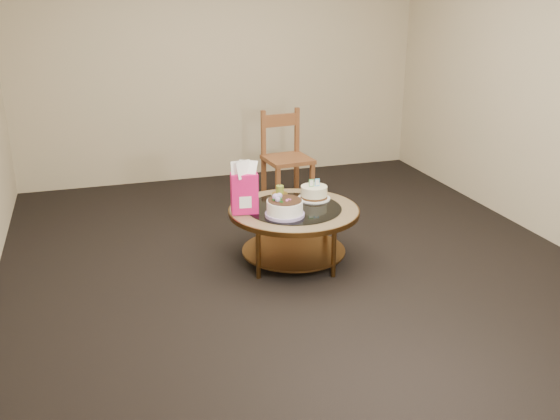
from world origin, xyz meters
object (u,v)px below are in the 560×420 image
object	(u,v)px
decorated_cake	(285,209)
gift_bag	(244,188)
coffee_table	(294,217)
dining_chair	(286,157)
cream_cake	(314,193)

from	to	relation	value
decorated_cake	gift_bag	world-z (taller)	gift_bag
coffee_table	gift_bag	size ratio (longest dim) A/B	2.55
coffee_table	gift_bag	bearing A→B (deg)	178.18
coffee_table	dining_chair	bearing A→B (deg)	74.53
cream_cake	dining_chair	bearing A→B (deg)	81.87
cream_cake	dining_chair	size ratio (longest dim) A/B	0.29
dining_chair	gift_bag	bearing A→B (deg)	-125.21
decorated_cake	cream_cake	size ratio (longest dim) A/B	1.12
decorated_cake	gift_bag	distance (m)	0.34
cream_cake	gift_bag	world-z (taller)	gift_bag
decorated_cake	dining_chair	distance (m)	1.62
cream_cake	dining_chair	xyz separation A→B (m)	(0.16, 1.24, -0.04)
cream_cake	gift_bag	distance (m)	0.64
coffee_table	dining_chair	xyz separation A→B (m)	(0.39, 1.39, 0.09)
coffee_table	dining_chair	size ratio (longest dim) A/B	1.10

